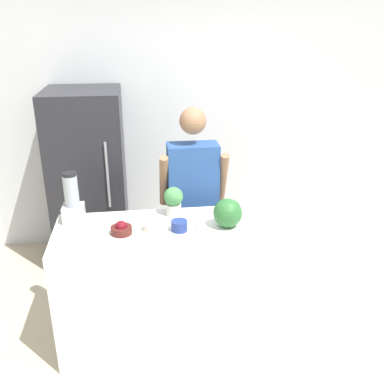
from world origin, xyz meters
TOP-DOWN VIEW (x-y plane):
  - ground_plane at (0.00, 0.00)m, footprint 14.00×14.00m
  - wall_back at (0.00, 1.98)m, footprint 8.00×0.06m
  - counter_island at (0.00, 0.32)m, footprint 1.95×0.65m
  - refrigerator at (-0.84, 1.57)m, footprint 0.68×0.75m
  - person at (0.08, 0.92)m, footprint 0.56×0.26m
  - cutting_board at (0.23, 0.27)m, footprint 0.41×0.23m
  - watermelon at (0.24, 0.27)m, footprint 0.20×0.20m
  - bowl_cherries at (-0.50, 0.28)m, footprint 0.15×0.15m
  - bowl_cream at (-0.29, 0.31)m, footprint 0.11×0.11m
  - bowl_small_blue at (-0.10, 0.27)m, footprint 0.11×0.11m
  - blender at (-0.84, 0.53)m, footprint 0.15×0.15m
  - potted_plant at (-0.12, 0.53)m, footprint 0.14×0.14m

SIDE VIEW (x-z plane):
  - ground_plane at x=0.00m, z-range 0.00..0.00m
  - counter_island at x=0.00m, z-range 0.00..0.92m
  - person at x=0.08m, z-range 0.02..1.67m
  - refrigerator at x=-0.84m, z-range 0.00..1.71m
  - cutting_board at x=0.23m, z-range 0.92..0.94m
  - bowl_cream at x=-0.29m, z-range 0.92..1.00m
  - bowl_cherries at x=-0.50m, z-range 0.91..1.01m
  - bowl_small_blue at x=-0.10m, z-range 0.92..1.00m
  - watermelon at x=0.24m, z-range 0.94..1.14m
  - potted_plant at x=-0.12m, z-range 0.93..1.15m
  - blender at x=-0.84m, z-range 0.89..1.26m
  - wall_back at x=0.00m, z-range 0.00..2.60m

